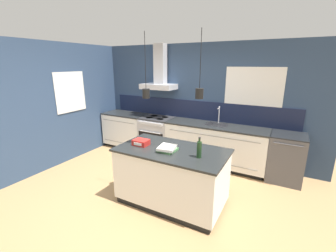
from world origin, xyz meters
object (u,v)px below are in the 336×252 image
dishwasher (286,158)px  bottle_on_island (199,149)px  red_supply_box (141,142)px  oven_range (157,135)px  book_stack (167,149)px

dishwasher → bottle_on_island: size_ratio=3.09×
bottle_on_island → red_supply_box: 0.99m
dishwasher → oven_range: bearing=-179.9°
dishwasher → book_stack: (-1.58, -1.77, 0.49)m
book_stack → red_supply_box: bearing=177.4°
oven_range → book_stack: size_ratio=2.96×
bottle_on_island → red_supply_box: bottle_on_island is taller
oven_range → bottle_on_island: size_ratio=3.09×
oven_range → bottle_on_island: (1.75, -1.76, 0.58)m
bottle_on_island → oven_range: bearing=134.7°
bottle_on_island → book_stack: size_ratio=0.96×
dishwasher → red_supply_box: bearing=-139.9°
dishwasher → red_supply_box: 2.75m
book_stack → red_supply_box: (-0.49, 0.02, 0.01)m
bottle_on_island → dishwasher: bearing=58.5°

